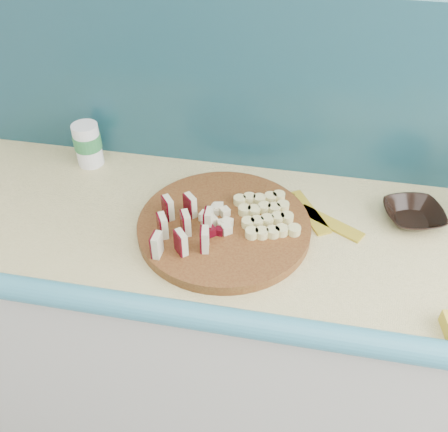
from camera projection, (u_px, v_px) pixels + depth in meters
name	position (u px, v px, depth m)	size (l,w,h in m)	color
kitchen_counter	(311.00, 346.00, 1.55)	(2.20, 0.63, 0.91)	silver
backsplash	(348.00, 96.00, 1.31)	(2.20, 0.02, 0.50)	teal
cutting_board	(224.00, 226.00, 1.27)	(0.44, 0.44, 0.03)	#461F0F
apple_wedges	(182.00, 226.00, 1.21)	(0.15, 0.20, 0.06)	beige
apple_chunks	(213.00, 220.00, 1.25)	(0.07, 0.07, 0.02)	#F2E9C1
banana_slices	(266.00, 214.00, 1.27)	(0.18, 0.19, 0.02)	#D6CF83
brown_bowl	(413.00, 215.00, 1.30)	(0.15, 0.15, 0.04)	black
canister	(88.00, 144.00, 1.46)	(0.08, 0.08, 0.13)	white
banana_peel	(307.00, 216.00, 1.32)	(0.24, 0.20, 0.01)	gold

